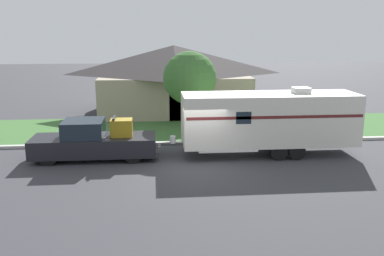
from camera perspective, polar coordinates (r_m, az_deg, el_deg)
ground_plane at (r=19.42m, az=1.06°, el=-4.99°), size 120.00×120.00×0.00m
curb_strip at (r=22.98m, az=0.03°, el=-1.94°), size 80.00×0.30×0.14m
lawn_strip at (r=26.52m, az=-0.70°, el=-0.03°), size 80.00×7.00×0.03m
house_across_street at (r=31.77m, az=-2.44°, el=6.74°), size 11.35×7.91×4.88m
pickup_truck at (r=20.68m, az=-12.96°, el=-1.77°), size 5.88×2.04×2.01m
travel_trailer at (r=21.03m, az=10.27°, el=1.21°), size 9.47×2.36×3.29m
mailbox at (r=24.09m, az=-14.66°, el=0.78°), size 0.48×0.20×1.40m
tree_in_yard at (r=24.21m, az=-0.30°, el=6.67°), size 3.00×3.00×4.84m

